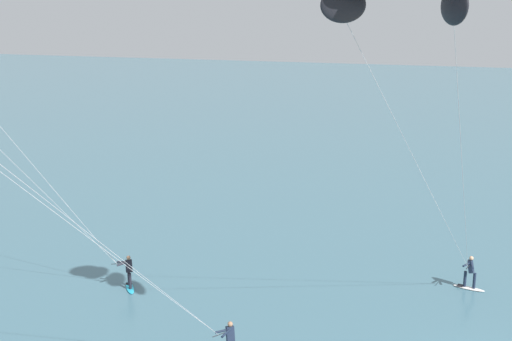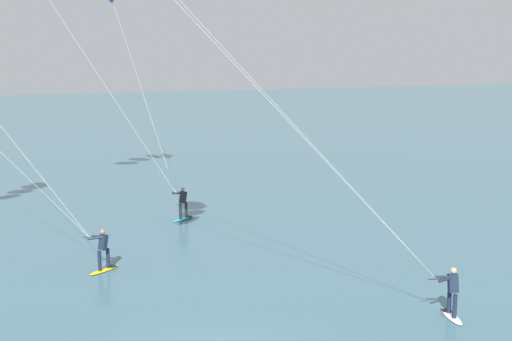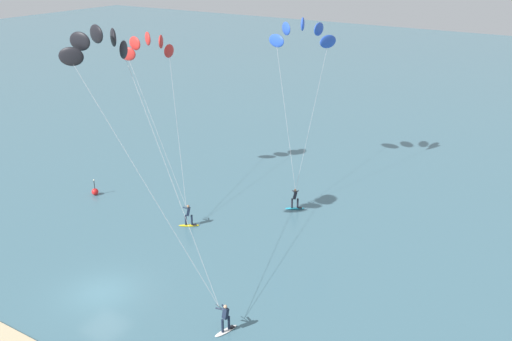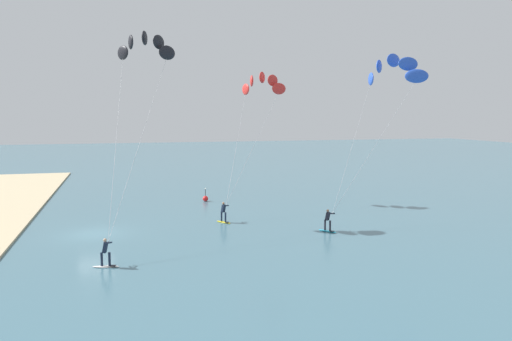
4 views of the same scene
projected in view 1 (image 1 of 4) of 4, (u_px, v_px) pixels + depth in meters
The scene contains 1 object.
kitesurfer_nearshore at pixel (403, 9), 20.59m from camera, with size 12.73×6.20×15.08m.
Camera 1 is at (-23.75, 2.05, 13.68)m, focal length 48.08 mm.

